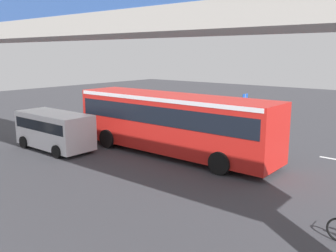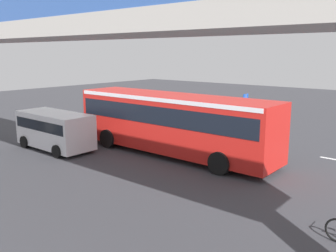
# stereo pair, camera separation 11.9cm
# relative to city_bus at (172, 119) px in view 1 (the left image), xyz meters

# --- Properties ---
(ground) EXTENTS (80.00, 80.00, 0.00)m
(ground) POSITION_rel_city_bus_xyz_m (-1.22, -1.41, -1.88)
(ground) COLOR #38383D
(city_bus) EXTENTS (11.54, 2.85, 3.15)m
(city_bus) POSITION_rel_city_bus_xyz_m (0.00, 0.00, 0.00)
(city_bus) COLOR red
(city_bus) RESTS_ON ground
(parked_van) EXTENTS (4.80, 2.17, 2.05)m
(parked_van) POSITION_rel_city_bus_xyz_m (5.64, 3.36, -0.70)
(parked_van) COLOR silver
(parked_van) RESTS_ON ground
(traffic_sign) EXTENTS (0.08, 0.60, 2.80)m
(traffic_sign) POSITION_rel_city_bus_xyz_m (-1.18, -5.68, 0.01)
(traffic_sign) COLOR slate
(traffic_sign) RESTS_ON ground
(lane_dash_left) EXTENTS (2.00, 0.20, 0.01)m
(lane_dash_left) POSITION_rel_city_bus_xyz_m (-3.22, -4.46, -1.88)
(lane_dash_left) COLOR silver
(lane_dash_left) RESTS_ON ground
(lane_dash_centre) EXTENTS (2.00, 0.20, 0.01)m
(lane_dash_centre) POSITION_rel_city_bus_xyz_m (0.78, -4.46, -1.88)
(lane_dash_centre) COLOR silver
(lane_dash_centre) RESTS_ON ground
(lane_dash_right) EXTENTS (2.00, 0.20, 0.01)m
(lane_dash_right) POSITION_rel_city_bus_xyz_m (4.78, -4.46, -1.88)
(lane_dash_right) COLOR silver
(lane_dash_right) RESTS_ON ground
(pedestrian_overpass) EXTENTS (24.93, 2.60, 7.30)m
(pedestrian_overpass) POSITION_rel_city_bus_xyz_m (-1.22, 7.64, 3.52)
(pedestrian_overpass) COLOR #B2ADA5
(pedestrian_overpass) RESTS_ON ground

